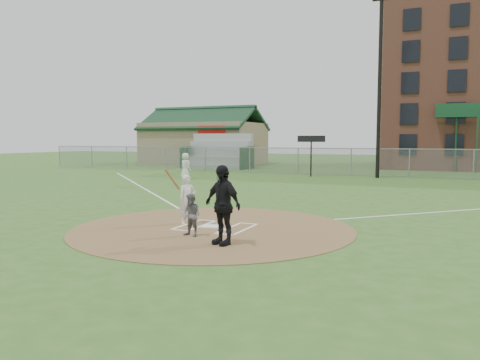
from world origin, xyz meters
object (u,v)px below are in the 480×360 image
at_px(home_plate, 211,226).
at_px(catcher, 192,215).
at_px(ondeck_player, 185,166).
at_px(batter_at_plate, 187,199).
at_px(umpire, 222,205).

height_order(home_plate, catcher, catcher).
distance_m(ondeck_player, batter_at_plate, 16.65).
bearing_deg(umpire, catcher, 176.82).
relative_size(home_plate, umpire, 0.25).
bearing_deg(home_plate, catcher, -83.63).
bearing_deg(home_plate, batter_at_plate, 168.43).
height_order(catcher, ondeck_player, ondeck_player).
bearing_deg(catcher, batter_at_plate, 133.35).
bearing_deg(ondeck_player, home_plate, 145.89).
distance_m(home_plate, umpire, 2.58).
xyz_separation_m(umpire, batter_at_plate, (-2.27, 2.15, -0.23)).
bearing_deg(catcher, umpire, -14.21).
relative_size(umpire, batter_at_plate, 1.13).
bearing_deg(ondeck_player, catcher, 143.90).
relative_size(ondeck_player, batter_at_plate, 0.99).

